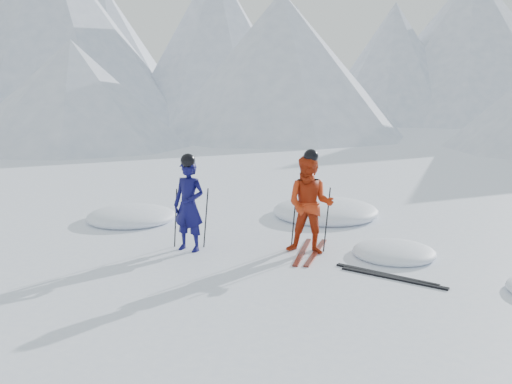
# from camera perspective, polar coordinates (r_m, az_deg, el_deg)

# --- Properties ---
(ground) EXTENTS (160.00, 160.00, 0.00)m
(ground) POSITION_cam_1_polar(r_m,az_deg,el_deg) (9.29, 10.25, -7.54)
(ground) COLOR white
(ground) RESTS_ON ground
(mountain_range) EXTENTS (106.15, 62.94, 15.53)m
(mountain_range) POSITION_cam_1_polar(r_m,az_deg,el_deg) (44.73, 16.94, 15.01)
(mountain_range) COLOR #B2BCD1
(mountain_range) RESTS_ON ground
(skier_blue) EXTENTS (0.70, 0.56, 1.67)m
(skier_blue) POSITION_cam_1_polar(r_m,az_deg,el_deg) (9.83, -7.08, -1.42)
(skier_blue) COLOR #0C0B44
(skier_blue) RESTS_ON ground
(skier_red) EXTENTS (0.93, 0.76, 1.76)m
(skier_red) POSITION_cam_1_polar(r_m,az_deg,el_deg) (9.63, 5.71, -1.35)
(skier_red) COLOR #B22D0E
(skier_red) RESTS_ON ground
(pole_blue_left) EXTENTS (0.11, 0.08, 1.11)m
(pole_blue_left) POSITION_cam_1_polar(r_m,az_deg,el_deg) (10.12, -8.46, -2.73)
(pole_blue_left) COLOR black
(pole_blue_left) RESTS_ON ground
(pole_blue_right) EXTENTS (0.11, 0.07, 1.11)m
(pole_blue_right) POSITION_cam_1_polar(r_m,az_deg,el_deg) (10.07, -5.29, -2.73)
(pole_blue_right) COLOR black
(pole_blue_right) RESTS_ON ground
(pole_red_left) EXTENTS (0.12, 0.09, 1.17)m
(pole_red_left) POSITION_cam_1_polar(r_m,az_deg,el_deg) (9.96, 4.03, -2.67)
(pole_red_left) COLOR black
(pole_red_left) RESTS_ON ground
(pole_red_right) EXTENTS (0.12, 0.08, 1.17)m
(pole_red_right) POSITION_cam_1_polar(r_m,az_deg,el_deg) (9.83, 7.47, -2.90)
(pole_red_right) COLOR black
(pole_red_right) RESTS_ON ground
(ski_worn_left) EXTENTS (0.23, 1.70, 0.03)m
(ski_worn_left) POSITION_cam_1_polar(r_m,az_deg,el_deg) (9.85, 4.92, -6.27)
(ski_worn_left) COLOR black
(ski_worn_left) RESTS_ON ground
(ski_worn_right) EXTENTS (0.34, 1.69, 0.03)m
(ski_worn_right) POSITION_cam_1_polar(r_m,az_deg,el_deg) (9.84, 6.32, -6.32)
(ski_worn_right) COLOR black
(ski_worn_right) RESTS_ON ground
(ski_loose_a) EXTENTS (1.54, 0.88, 0.03)m
(ski_loose_a) POSITION_cam_1_polar(r_m,az_deg,el_deg) (8.87, 13.48, -8.45)
(ski_loose_a) COLOR black
(ski_loose_a) RESTS_ON ground
(ski_loose_b) EXTENTS (1.56, 0.83, 0.03)m
(ski_loose_b) POSITION_cam_1_polar(r_m,az_deg,el_deg) (8.74, 14.22, -8.77)
(ski_loose_b) COLOR black
(ski_loose_b) RESTS_ON ground
(snow_lumps) EXTENTS (9.26, 6.36, 0.54)m
(snow_lumps) POSITION_cam_1_polar(r_m,az_deg,el_deg) (11.84, 3.12, -3.45)
(snow_lumps) COLOR white
(snow_lumps) RESTS_ON ground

